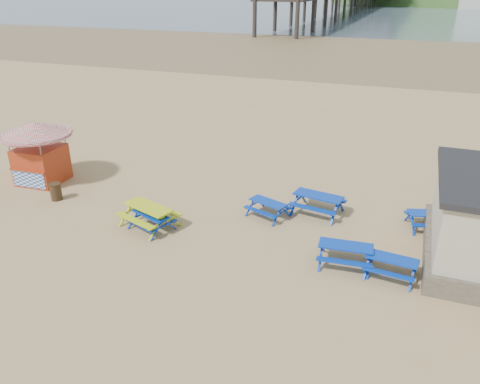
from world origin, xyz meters
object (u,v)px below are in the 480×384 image
at_px(picnic_table_blue_a, 268,209).
at_px(litter_bin, 56,191).
at_px(ice_cream_kiosk, 38,145).
at_px(picnic_table_yellow, 149,216).
at_px(picnic_table_blue_b, 318,204).

xyz_separation_m(picnic_table_blue_a, litter_bin, (-9.23, -1.78, 0.06)).
height_order(ice_cream_kiosk, litter_bin, ice_cream_kiosk).
xyz_separation_m(picnic_table_yellow, litter_bin, (-5.13, 0.68, -0.04)).
xyz_separation_m(picnic_table_blue_b, litter_bin, (-11.08, -2.75, -0.03)).
xyz_separation_m(picnic_table_blue_b, picnic_table_yellow, (-5.96, -3.44, 0.01)).
relative_size(picnic_table_yellow, ice_cream_kiosk, 0.72).
xyz_separation_m(picnic_table_yellow, ice_cream_kiosk, (-7.11, 2.14, 1.42)).
height_order(picnic_table_blue_a, picnic_table_yellow, picnic_table_yellow).
bearing_deg(picnic_table_blue_b, litter_bin, -156.60).
bearing_deg(picnic_table_yellow, picnic_table_blue_a, 49.32).
distance_m(picnic_table_blue_a, picnic_table_yellow, 4.79).
height_order(picnic_table_yellow, ice_cream_kiosk, ice_cream_kiosk).
distance_m(picnic_table_yellow, litter_bin, 5.17).
relative_size(picnic_table_blue_b, litter_bin, 2.89).
bearing_deg(litter_bin, picnic_table_blue_b, 13.95).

